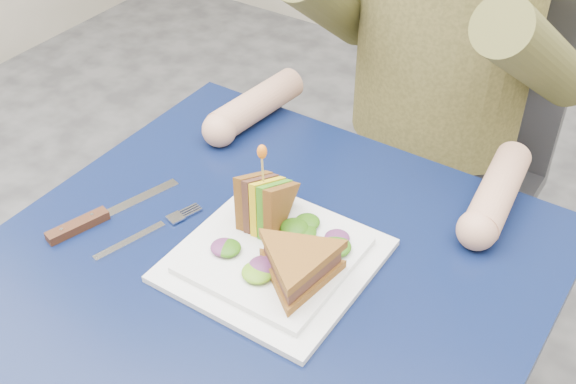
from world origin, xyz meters
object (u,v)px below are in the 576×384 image
Objects in this scene: table at (256,311)px; sandwich_upright at (263,204)px; chair at (445,140)px; sandwich_flat at (298,266)px; plate at (274,258)px; knife at (90,220)px; fork at (146,232)px.

table is 0.16m from sandwich_upright.
chair is 4.74× the size of sandwich_flat.
chair reaches higher than sandwich_upright.
chair reaches higher than plate.
plate reaches higher than knife.
fork is 0.09m from knife.
sandwich_flat reaches higher than knife.
fork is at bearing -164.40° from plate.
chair is 0.68m from sandwich_upright.
chair reaches higher than sandwich_flat.
table is at bearing -64.13° from sandwich_upright.
chair is at bearing 86.71° from sandwich_upright.
sandwich_upright reaches higher than plate.
fork is (-0.14, -0.10, -0.05)m from sandwich_upright.
table is 0.28m from knife.
knife is at bearing -163.47° from plate.
plate is 0.29m from knife.
sandwich_flat is 0.34m from knife.
sandwich_flat is 0.13m from sandwich_upright.
table is at bearing -111.90° from plate.
fork reaches higher than table.
knife is at bearing -170.22° from sandwich_flat.
plate is 1.48× the size of fork.
sandwich_upright reaches higher than fork.
chair is 6.66× the size of sandwich_upright.
fork is at bearing 18.56° from knife.
sandwich_upright reaches higher than table.
fork is (-0.25, -0.03, -0.04)m from sandwich_flat.
fork is at bearing -145.40° from sandwich_upright.
chair is at bearing 70.82° from knife.
sandwich_flat is 1.12× the size of fork.
chair is at bearing 90.00° from table.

